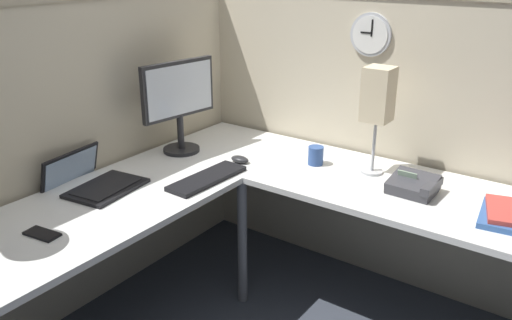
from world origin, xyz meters
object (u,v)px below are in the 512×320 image
Objects in this scene: laptop at (91,181)px; wall_clock at (371,35)px; cell_phone at (42,234)px; desk_lamp_paper at (378,98)px; office_phone at (415,186)px; coffee_mug at (316,155)px; computer_mouse at (240,159)px; monitor at (179,100)px; keyboard at (207,178)px; book_stack at (509,215)px.

wall_clock is (1.16, -0.84, 0.61)m from laptop.
cell_phone is 0.65× the size of wall_clock.
cell_phone is at bearing -151.02° from laptop.
desk_lamp_paper reaches higher than laptop.
office_phone reaches higher than cell_phone.
office_phone is 0.55m from coffee_mug.
computer_mouse is 0.47× the size of wall_clock.
wall_clock is (0.57, -0.82, 0.34)m from monitor.
monitor is 4.81× the size of computer_mouse.
computer_mouse is at bearing -16.55° from cell_phone.
monitor reaches higher than computer_mouse.
desk_lamp_paper is 5.52× the size of coffee_mug.
cell_phone is at bearing 139.40° from office_phone.
computer_mouse is at bearing 99.91° from office_phone.
laptop is 2.00× the size of office_phone.
cell_phone is 1.59m from desk_lamp_paper.
laptop is 4.39× the size of coffee_mug.
desk_lamp_paper is at bearing -77.38° from coffee_mug.
cell_phone is at bearing 169.62° from keyboard.
laptop is 0.75m from computer_mouse.
computer_mouse is 0.49× the size of office_phone.
book_stack is (1.19, -1.45, 0.02)m from cell_phone.
coffee_mug is (0.85, -0.72, 0.02)m from laptop.
laptop is 1.84m from book_stack.
keyboard is 0.80m from cell_phone.
book_stack reaches higher than computer_mouse.
laptop is 0.79× the size of desk_lamp_paper.
computer_mouse is 0.89m from office_phone.
keyboard is at bearing -47.92° from laptop.
monitor is at bearing -2.54° from laptop.
keyboard is at bearing 146.70° from coffee_mug.
office_phone is at bearing -80.59° from monitor.
coffee_mug is (-0.06, 0.28, -0.34)m from desk_lamp_paper.
keyboard is 0.97m from office_phone.
cell_phone is (-1.06, 0.16, -0.01)m from computer_mouse.
laptop is 0.54m from keyboard.
wall_clock is (0.31, -0.12, 0.59)m from coffee_mug.
cell_phone is 1.50× the size of coffee_mug.
monitor is 0.94× the size of desk_lamp_paper.
monitor reaches higher than laptop.
coffee_mug is (1.27, -0.50, 0.04)m from cell_phone.
wall_clock is at bearing 49.24° from office_phone.
office_phone is at bearing -60.96° from keyboard.
office_phone is at bearing -48.50° from cell_phone.
keyboard is 0.28m from computer_mouse.
monitor is 1.68m from book_stack.
office_phone is at bearing -80.09° from computer_mouse.
monitor is at bearing 110.39° from coffee_mug.
coffee_mug is at bearing 102.62° from desk_lamp_paper.
book_stack is at bearing -94.71° from coffee_mug.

